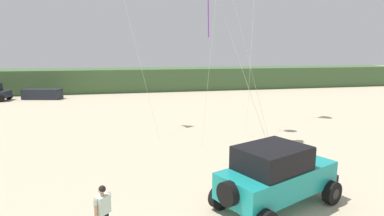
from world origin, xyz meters
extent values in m
cube|color=#426038|center=(-1.41, 40.32, 1.56)|extent=(90.00, 7.46, 3.11)
cube|color=teal|center=(3.64, 3.88, 1.01)|extent=(4.77, 3.39, 0.90)
cube|color=teal|center=(5.16, 4.51, 1.38)|extent=(1.67, 1.99, 0.12)
cube|color=black|center=(3.32, 3.74, 1.86)|extent=(2.80, 2.51, 0.80)
cube|color=black|center=(4.42, 4.20, 1.82)|extent=(0.74, 1.58, 0.72)
cube|color=black|center=(5.74, 4.75, 0.74)|extent=(0.88, 1.74, 0.28)
cylinder|color=black|center=(1.50, 2.98, 1.11)|extent=(0.57, 0.83, 0.77)
cylinder|color=black|center=(4.86, 5.50, 0.42)|extent=(0.89, 0.60, 0.84)
cylinder|color=black|center=(4.86, 5.50, 0.42)|extent=(0.47, 0.44, 0.38)
cylinder|color=black|center=(5.65, 3.60, 0.42)|extent=(0.89, 0.60, 0.84)
cylinder|color=black|center=(5.65, 3.60, 0.42)|extent=(0.47, 0.44, 0.38)
cylinder|color=black|center=(1.63, 4.15, 0.42)|extent=(0.89, 0.60, 0.84)
cylinder|color=black|center=(1.63, 4.15, 0.42)|extent=(0.47, 0.44, 0.38)
cube|color=silver|center=(-2.21, 3.17, 1.09)|extent=(0.47, 0.47, 0.54)
cylinder|color=tan|center=(-2.39, 2.99, 1.08)|extent=(0.09, 0.09, 0.56)
cylinder|color=silver|center=(-2.39, 2.99, 1.27)|extent=(0.11, 0.11, 0.16)
cylinder|color=tan|center=(-2.03, 3.35, 1.08)|extent=(0.09, 0.09, 0.56)
cylinder|color=silver|center=(-2.03, 3.35, 1.27)|extent=(0.11, 0.11, 0.16)
cylinder|color=tan|center=(-2.21, 3.17, 1.40)|extent=(0.10, 0.10, 0.08)
sphere|color=tan|center=(-2.21, 3.17, 1.54)|extent=(0.21, 0.21, 0.21)
sphere|color=black|center=(-2.20, 3.16, 1.56)|extent=(0.21, 0.21, 0.21)
cylinder|color=black|center=(-14.58, 33.98, 0.38)|extent=(0.78, 0.33, 0.76)
cylinder|color=black|center=(-14.77, 31.89, 0.38)|extent=(0.78, 0.33, 0.76)
cube|color=#1E232D|center=(-10.80, 33.34, 0.60)|extent=(4.48, 2.65, 1.20)
cylinder|color=silver|center=(3.83, 12.95, 5.88)|extent=(2.21, 3.88, 11.66)
cylinder|color=silver|center=(-0.60, 15.27, 5.72)|extent=(2.31, 4.88, 11.35)
cylinder|color=silver|center=(7.56, 15.49, 6.90)|extent=(2.93, 5.88, 13.70)
cylinder|color=silver|center=(5.48, 11.41, 5.40)|extent=(2.61, 1.75, 10.71)
cylinder|color=purple|center=(2.26, 8.14, 7.10)|extent=(0.05, 0.21, 2.13)
cylinder|color=silver|center=(3.55, 6.79, 4.25)|extent=(2.29, 2.72, 8.41)
camera|label=1|loc=(-1.50, -5.32, 5.36)|focal=28.69mm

